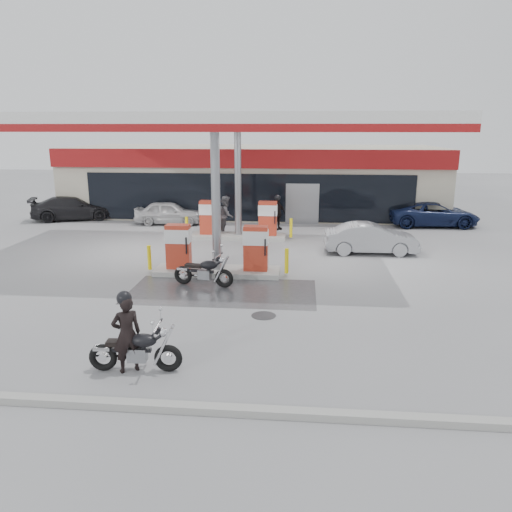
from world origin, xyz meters
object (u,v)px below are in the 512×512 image
at_px(biker_main, 127,334).
at_px(biker_walking, 277,213).
at_px(main_motorcycle, 137,351).
at_px(attendant, 226,215).
at_px(pump_island_far, 238,223).
at_px(pump_island_near, 217,255).
at_px(parked_car_left, 74,208).
at_px(sedan_white, 169,213).
at_px(hatchback_silver, 371,238).
at_px(parked_motorcycle, 204,272).
at_px(parked_car_right, 433,214).

height_order(biker_main, biker_walking, biker_main).
relative_size(main_motorcycle, biker_main, 1.19).
distance_m(main_motorcycle, attendant, 14.53).
xyz_separation_m(pump_island_far, biker_walking, (1.74, 2.20, 0.14)).
relative_size(pump_island_near, parked_car_left, 1.12).
bearing_deg(sedan_white, hatchback_silver, -122.76).
xyz_separation_m(pump_island_near, parked_motorcycle, (-0.18, -1.46, -0.23)).
relative_size(pump_island_far, main_motorcycle, 2.51).
relative_size(sedan_white, parked_car_right, 0.79).
xyz_separation_m(pump_island_near, parked_car_left, (-10.00, 10.00, -0.04)).
distance_m(biker_main, hatchback_silver, 12.93).
height_order(parked_motorcycle, parked_car_left, parked_car_left).
bearing_deg(parked_motorcycle, parked_car_left, 140.30).
xyz_separation_m(pump_island_far, sedan_white, (-4.23, 3.20, -0.08)).
relative_size(parked_car_left, parked_car_right, 0.99).
relative_size(pump_island_far, attendant, 2.73).
bearing_deg(hatchback_silver, attendant, 61.40).
distance_m(parked_motorcycle, biker_walking, 9.86).
xyz_separation_m(parked_motorcycle, sedan_white, (-4.05, 10.66, 0.15)).
bearing_deg(hatchback_silver, pump_island_near, 119.94).
bearing_deg(parked_car_left, attendant, -127.74).
bearing_deg(parked_car_left, main_motorcycle, -171.25).
relative_size(main_motorcycle, parked_car_left, 0.44).
distance_m(hatchback_silver, biker_walking, 6.21).
distance_m(hatchback_silver, parked_car_right, 7.60).
height_order(sedan_white, attendant, attendant).
bearing_deg(pump_island_far, hatchback_silver, -22.13).
bearing_deg(pump_island_near, attendant, 95.95).
distance_m(main_motorcycle, biker_main, 0.44).
xyz_separation_m(main_motorcycle, biker_walking, (2.21, 15.72, 0.39)).
distance_m(pump_island_far, biker_walking, 2.81).
relative_size(pump_island_far, biker_main, 2.99).
distance_m(pump_island_far, hatchback_silver, 6.37).
xyz_separation_m(pump_island_near, biker_walking, (1.74, 8.20, 0.14)).
relative_size(biker_main, hatchback_silver, 0.45).
distance_m(pump_island_far, biker_main, 13.55).
bearing_deg(attendant, main_motorcycle, -179.28).
xyz_separation_m(pump_island_near, biker_main, (-0.66, -7.53, 0.15)).
relative_size(hatchback_silver, biker_walking, 2.26).
relative_size(biker_main, biker_walking, 1.01).
relative_size(pump_island_far, biker_walking, 3.02).
distance_m(parked_car_left, parked_car_right, 20.00).
height_order(pump_island_near, parked_car_right, pump_island_near).
relative_size(pump_island_far, sedan_white, 1.39).
bearing_deg(parked_car_left, pump_island_far, -131.60).
height_order(pump_island_far, parked_motorcycle, pump_island_far).
distance_m(pump_island_far, main_motorcycle, 13.53).
distance_m(sedan_white, biker_walking, 6.05).
height_order(attendant, parked_car_right, attendant).
xyz_separation_m(biker_main, hatchback_silver, (6.56, 11.13, -0.23)).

